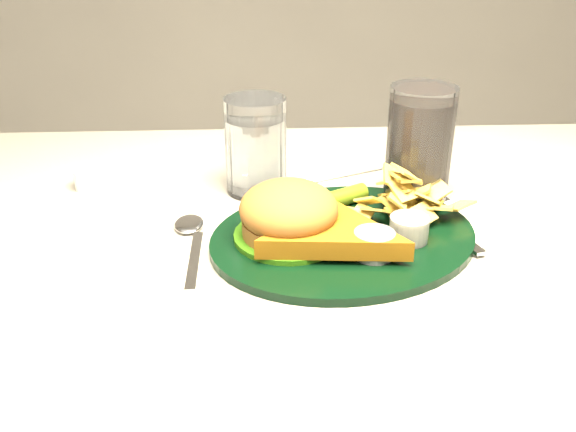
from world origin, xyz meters
The scene contains 7 objects.
dinner_plate centered at (0.04, -0.01, 0.79)m, with size 0.32×0.26×0.07m, color black, non-canonical shape.
water_glass centered at (-0.06, 0.14, 0.81)m, with size 0.08×0.08×0.13m, color white.
cola_glass centered at (0.15, 0.10, 0.83)m, with size 0.08×0.08×0.15m, color black.
fork_napkin centered at (0.17, 0.02, 0.76)m, with size 0.13×0.18×0.01m, color white, non-canonical shape.
spoon centered at (-0.13, -0.05, 0.76)m, with size 0.04×0.17×0.01m, color white, non-canonical shape.
ramekin centered at (-0.29, 0.16, 0.76)m, with size 0.04×0.04×0.03m, color white.
wrapped_straw centered at (0.04, 0.17, 0.75)m, with size 0.22×0.08×0.01m, color white, non-canonical shape.
Camera 1 is at (-0.05, -0.66, 1.11)m, focal length 40.00 mm.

